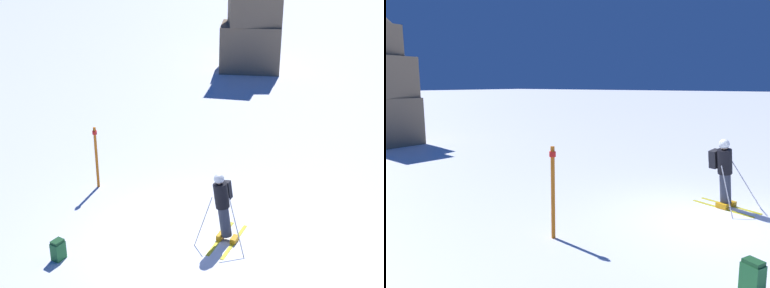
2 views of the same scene
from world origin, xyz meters
The scene contains 4 objects.
ground_plane centered at (0.00, 0.00, 0.00)m, with size 300.00×300.00×0.00m, color white.
skier centered at (1.06, 0.07, 0.97)m, with size 1.24×1.69×1.76m.
spare_backpack centered at (-2.59, -1.28, 0.24)m, with size 0.33×0.36×0.50m.
trail_marker centered at (-2.73, 2.35, 1.02)m, with size 0.13×0.13×1.85m.
Camera 2 is at (-8.24, -2.10, 3.04)m, focal length 35.00 mm.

